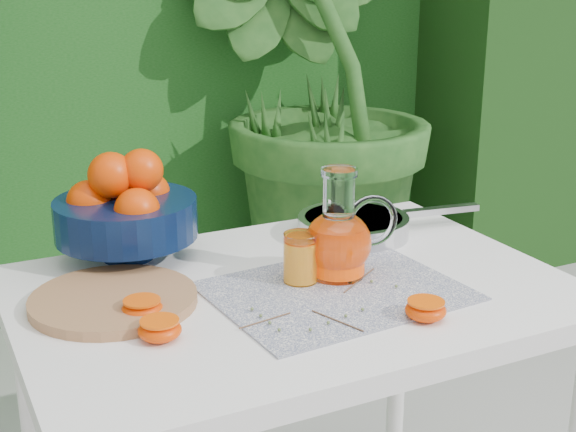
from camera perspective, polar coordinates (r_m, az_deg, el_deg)
name	(u,v)px	position (r m, az deg, el deg)	size (l,w,h in m)	color
potted_plant_right	(305,91)	(2.98, 1.21, 8.90)	(1.71, 1.71, 1.71)	#1E4F1B
white_table	(293,326)	(1.51, 0.34, -7.84)	(1.00, 0.70, 0.75)	white
placemat	(336,291)	(1.46, 3.43, -5.35)	(0.44, 0.34, 0.00)	#0C1945
cutting_board	(114,300)	(1.43, -12.30, -5.85)	(0.29, 0.29, 0.02)	#946342
fruit_bowl	(125,209)	(1.62, -11.52, 0.49)	(0.30, 0.30, 0.22)	black
juice_pitcher	(339,240)	(1.50, 3.66, -1.68)	(0.19, 0.15, 0.21)	white
juice_tumbler	(301,259)	(1.48, 0.90, -3.05)	(0.08, 0.08, 0.09)	white
saute_pan	(355,225)	(1.74, 4.78, -0.62)	(0.44, 0.27, 0.05)	#B5B5BA
orange_halves	(244,316)	(1.33, -3.15, -7.09)	(0.50, 0.29, 0.03)	#E34602
thyme_sprigs	(324,304)	(1.39, 2.58, -6.29)	(0.33, 0.25, 0.01)	brown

